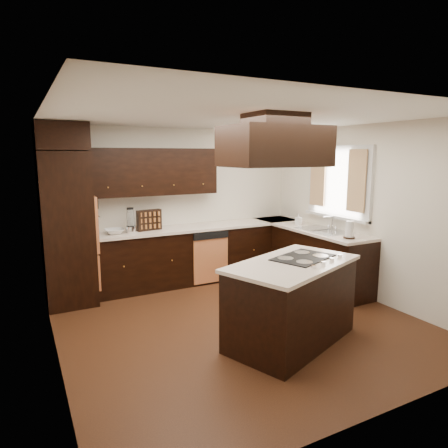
{
  "coord_description": "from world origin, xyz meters",
  "views": [
    {
      "loc": [
        -2.34,
        -4.1,
        2.07
      ],
      "look_at": [
        0.1,
        0.6,
        1.15
      ],
      "focal_mm": 32.0,
      "sensor_mm": 36.0,
      "label": 1
    }
  ],
  "objects_px": {
    "oven_column": "(67,229)",
    "range_hood": "(274,146)",
    "spice_rack": "(149,220)",
    "island": "(291,304)"
  },
  "relations": [
    {
      "from": "island",
      "to": "spice_rack",
      "type": "bearing_deg",
      "value": 87.08
    },
    {
      "from": "range_hood",
      "to": "spice_rack",
      "type": "height_order",
      "value": "range_hood"
    },
    {
      "from": "oven_column",
      "to": "spice_rack",
      "type": "bearing_deg",
      "value": 4.67
    },
    {
      "from": "oven_column",
      "to": "range_hood",
      "type": "relative_size",
      "value": 2.02
    },
    {
      "from": "oven_column",
      "to": "range_hood",
      "type": "xyz_separation_m",
      "value": [
        1.88,
        -2.25,
        1.1
      ]
    },
    {
      "from": "oven_column",
      "to": "island",
      "type": "bearing_deg",
      "value": -49.88
    },
    {
      "from": "island",
      "to": "spice_rack",
      "type": "relative_size",
      "value": 3.9
    },
    {
      "from": "oven_column",
      "to": "island",
      "type": "relative_size",
      "value": 1.42
    },
    {
      "from": "range_hood",
      "to": "spice_rack",
      "type": "bearing_deg",
      "value": 105.98
    },
    {
      "from": "oven_column",
      "to": "island",
      "type": "xyz_separation_m",
      "value": [
        2.04,
        -2.42,
        -0.62
      ]
    }
  ]
}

